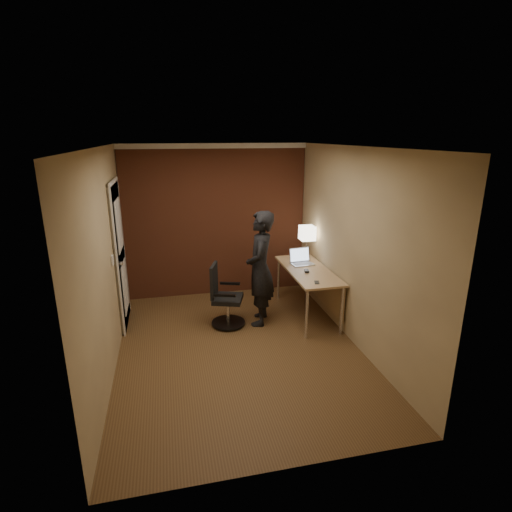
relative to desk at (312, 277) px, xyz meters
name	(u,v)px	position (x,y,z in m)	size (l,w,h in m)	color
room	(202,220)	(-1.53, 0.79, 0.77)	(4.00, 4.00, 4.00)	brown
desk	(312,277)	(0.00, 0.00, 0.00)	(0.60, 1.50, 0.73)	tan
desk_lamp	(307,233)	(0.07, 0.49, 0.55)	(0.22, 0.22, 0.54)	silver
laptop	(301,259)	(-0.08, 0.29, 0.19)	(0.35, 0.29, 0.23)	silver
mouse	(307,271)	(-0.14, -0.12, 0.14)	(0.06, 0.10, 0.03)	black
phone	(317,282)	(-0.15, -0.55, 0.13)	(0.06, 0.12, 0.01)	black
office_chair	(224,299)	(-1.34, -0.06, -0.21)	(0.51, 0.56, 0.89)	black
person	(260,269)	(-0.81, -0.08, 0.22)	(0.60, 0.39, 1.64)	black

